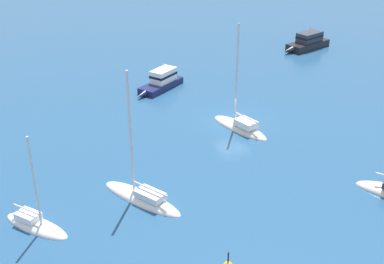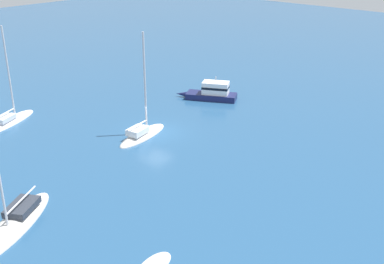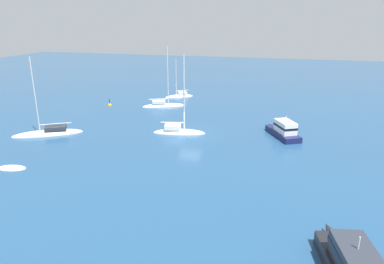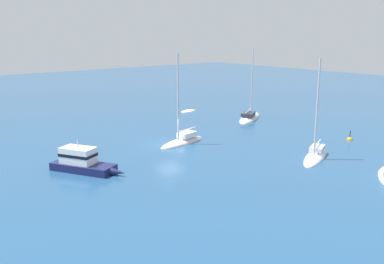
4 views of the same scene
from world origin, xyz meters
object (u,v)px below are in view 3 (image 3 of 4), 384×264
ketch (48,133)px  channel_buoy (110,105)px  dinghy (12,168)px  launch_1 (283,130)px  sailboat (164,105)px  yacht (179,131)px  sailboat_1 (179,96)px

ketch → channel_buoy: (0.25, 14.07, -0.09)m
dinghy → channel_buoy: bearing=-92.8°
launch_1 → sailboat: bearing=33.2°
yacht → sailboat_1: size_ratio=1.41×
sailboat_1 → dinghy: 31.70m
yacht → channel_buoy: (-13.84, 9.82, -0.17)m
yacht → dinghy: size_ratio=3.40×
sailboat → launch_1: 19.81m
launch_1 → dinghy: launch_1 is taller
sailboat_1 → channel_buoy: 11.78m
launch_1 → channel_buoy: bearing=44.5°
sailboat_1 → dinghy: bearing=47.0°
channel_buoy → sailboat: bearing=10.8°
yacht → dinghy: (-11.28, -13.09, -0.19)m
sailboat_1 → channel_buoy: (-8.40, -8.26, -0.10)m
ketch → sailboat: bearing=-149.0°
sailboat_1 → launch_1: (17.00, -16.23, 0.65)m
sailboat_1 → dinghy: sailboat_1 is taller
channel_buoy → yacht: bearing=-35.3°
sailboat → ketch: ketch is taller
sailboat → channel_buoy: sailboat is taller
sailboat_1 → sailboat: bearing=54.5°
ketch → launch_1: size_ratio=1.48×
sailboat → yacht: yacht is taller
sailboat → launch_1: (17.36, -9.51, 0.61)m
dinghy → sailboat_1: bearing=-109.8°
sailboat → yacht: (5.81, -11.36, 0.03)m
sailboat → channel_buoy: (-8.04, -1.54, -0.14)m
ketch → yacht: 14.72m
yacht → launch_1: bearing=-2.4°
launch_1 → yacht: bearing=71.0°
channel_buoy → dinghy: bearing=-83.6°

